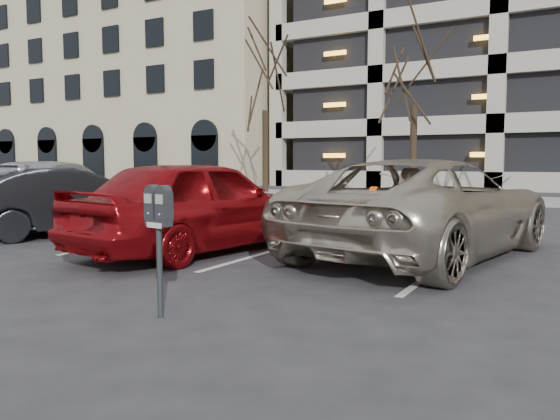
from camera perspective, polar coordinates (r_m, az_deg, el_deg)
The scene contains 11 objects.
ground at distance 7.03m, azimuth 1.94°, elevation -7.26°, with size 140.00×140.00×0.00m, color #28282B.
sidewalk at distance 22.38m, azimuth 21.06°, elevation 1.00°, with size 80.00×4.00×0.12m, color gray.
stall_lines at distance 9.67m, azimuth 0.81°, elevation -3.84°, with size 16.90×5.20×0.00m.
office_building at distance 48.00m, azimuth -11.81°, elevation 12.07°, with size 26.00×16.20×15.00m.
tree_a at distance 26.16m, azimuth -1.56°, elevation 15.52°, with size 3.82×3.82×8.67m.
tree_b at distance 23.41m, azimuth 13.96°, elevation 16.32°, with size 3.74×3.74×8.50m.
parking_meter at distance 5.31m, azimuth -12.57°, elevation -0.89°, with size 0.34×0.18×1.25m.
suv_silver at distance 8.93m, azimuth 15.01°, elevation 0.20°, with size 3.51×5.92×1.55m.
car_red at distance 9.15m, azimuth -8.37°, elevation 0.51°, with size 1.85×4.61×1.57m, color maroon.
car_dark at distance 12.05m, azimuth -21.01°, elevation 0.84°, with size 1.45×4.17×1.37m, color black.
car_silver at distance 14.15m, azimuth -22.38°, elevation 1.65°, with size 2.13×5.23×1.52m, color #B3B5BC.
Camera 1 is at (3.14, -6.11, 1.49)m, focal length 35.00 mm.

